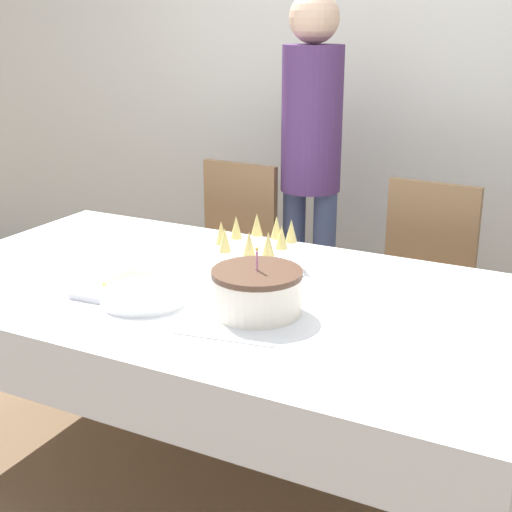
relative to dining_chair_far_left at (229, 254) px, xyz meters
name	(u,v)px	position (x,y,z in m)	size (l,w,h in m)	color
ground_plane	(219,473)	(0.46, -0.91, -0.52)	(12.00, 12.00, 0.00)	brown
wall_back	(380,71)	(0.46, 0.78, 0.83)	(8.00, 0.05, 2.70)	silver
dining_table	(216,313)	(0.46, -0.91, 0.13)	(2.12, 1.19, 0.74)	white
dining_chair_far_left	(229,254)	(0.00, 0.00, 0.00)	(0.44, 0.44, 0.95)	olive
dining_chair_far_right	(420,286)	(0.94, 0.00, 0.00)	(0.45, 0.45, 0.95)	olive
birthday_cake	(257,291)	(0.69, -1.04, 0.29)	(0.28, 0.28, 0.21)	silver
champagne_tray	(256,247)	(0.51, -0.71, 0.31)	(0.36, 0.36, 0.18)	silver
plate_stack_main	(143,296)	(0.33, -1.13, 0.24)	(0.28, 0.28, 0.03)	white
cake_knife	(224,339)	(0.70, -1.26, 0.23)	(0.30, 0.07, 0.00)	silver
fork_pile	(96,297)	(0.18, -1.19, 0.23)	(0.17, 0.07, 0.02)	silver
napkin_pile	(133,281)	(0.19, -1.01, 0.23)	(0.15, 0.15, 0.01)	#E0D166
person_standing	(311,145)	(0.34, 0.19, 0.53)	(0.28, 0.28, 1.72)	#3F4C72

